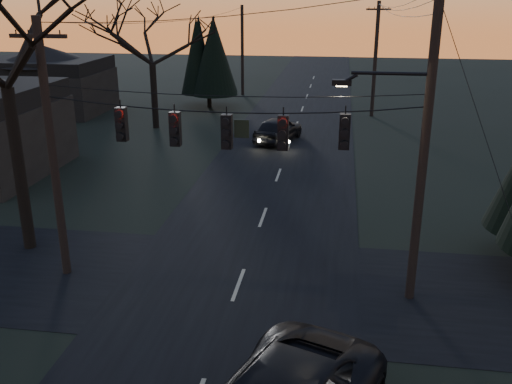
# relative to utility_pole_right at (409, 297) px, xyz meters

# --- Properties ---
(main_road) EXTENTS (8.00, 120.00, 0.02)m
(main_road) POSITION_rel_utility_pole_right_xyz_m (-5.50, 10.00, 0.01)
(main_road) COLOR black
(main_road) RESTS_ON ground
(cross_road) EXTENTS (60.00, 7.00, 0.02)m
(cross_road) POSITION_rel_utility_pole_right_xyz_m (-5.50, 0.00, 0.01)
(cross_road) COLOR black
(cross_road) RESTS_ON ground
(utility_pole_right) EXTENTS (5.00, 0.30, 10.00)m
(utility_pole_right) POSITION_rel_utility_pole_right_xyz_m (0.00, 0.00, 0.00)
(utility_pole_right) COLOR black
(utility_pole_right) RESTS_ON ground
(utility_pole_left) EXTENTS (1.80, 0.30, 8.50)m
(utility_pole_left) POSITION_rel_utility_pole_right_xyz_m (-11.50, 0.00, 0.00)
(utility_pole_left) COLOR black
(utility_pole_left) RESTS_ON ground
(utility_pole_far_r) EXTENTS (1.80, 0.30, 8.50)m
(utility_pole_far_r) POSITION_rel_utility_pole_right_xyz_m (0.00, 28.00, 0.00)
(utility_pole_far_r) COLOR black
(utility_pole_far_r) RESTS_ON ground
(utility_pole_far_l) EXTENTS (0.30, 0.30, 8.00)m
(utility_pole_far_l) POSITION_rel_utility_pole_right_xyz_m (-11.50, 36.00, 0.00)
(utility_pole_far_l) COLOR black
(utility_pole_far_l) RESTS_ON ground
(span_signal_assembly) EXTENTS (11.50, 0.44, 1.59)m
(span_signal_assembly) POSITION_rel_utility_pole_right_xyz_m (-5.74, 0.00, 5.25)
(span_signal_assembly) COLOR black
(span_signal_assembly) RESTS_ON ground
(bare_tree_dist) EXTENTS (6.75, 6.75, 8.82)m
(bare_tree_dist) POSITION_rel_utility_pole_right_xyz_m (-15.31, 21.75, 6.16)
(bare_tree_dist) COLOR black
(bare_tree_dist) RESTS_ON ground
(evergreen_dist) EXTENTS (3.92, 3.92, 6.59)m
(evergreen_dist) POSITION_rel_utility_pole_right_xyz_m (-13.23, 29.71, 3.88)
(evergreen_dist) COLOR black
(evergreen_dist) RESTS_ON ground
(house_left_far) EXTENTS (9.00, 7.00, 5.20)m
(house_left_far) POSITION_rel_utility_pole_right_xyz_m (-25.50, 26.00, 2.60)
(house_left_far) COLOR black
(house_left_far) RESTS_ON ground
(sedan_oncoming_a) EXTENTS (3.11, 5.01, 1.59)m
(sedan_oncoming_a) POSITION_rel_utility_pole_right_xyz_m (-6.30, 19.05, 0.80)
(sedan_oncoming_a) COLOR black
(sedan_oncoming_a) RESTS_ON ground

